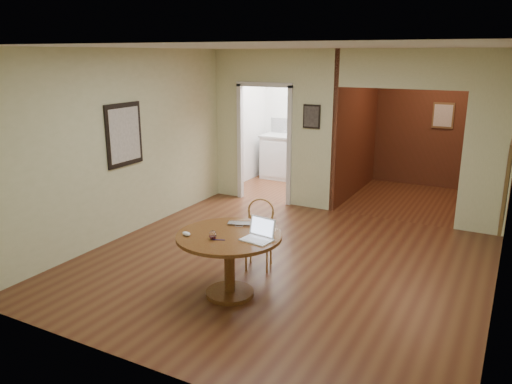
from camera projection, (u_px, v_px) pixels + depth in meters
The scene contains 11 objects.
floor at pixel (279, 265), 6.41m from camera, with size 5.00×5.00×0.00m, color #4B2415.
room_shell at pixel (331, 131), 8.91m from camera, with size 5.20×7.50×5.00m.
dining_table at pixel (229, 250), 5.48m from camera, with size 1.16×1.16×0.72m.
chair at pixel (260, 230), 6.25m from camera, with size 0.46×0.46×0.88m.
open_laptop at pixel (259, 233), 5.28m from camera, with size 0.34×0.31×0.22m.
closed_laptop at pixel (240, 225), 5.70m from camera, with size 0.29×0.19×0.02m, color #A5A5A9.
mouse at pixel (186, 234), 5.38m from camera, with size 0.11×0.06×0.04m, color white.
wine_glass at pixel (213, 235), 5.27m from camera, with size 0.09×0.09×0.10m, color white, non-canonical shape.
pen at pixel (219, 240), 5.26m from camera, with size 0.01×0.01×0.14m, color #0C105A.
kitchen_cabinet at pixel (308, 159), 10.47m from camera, with size 2.06×0.60×0.94m.
grocery_bag at pixel (322, 132), 10.17m from camera, with size 0.28×0.24×0.28m, color beige.
Camera 1 is at (2.53, -5.36, 2.63)m, focal length 35.00 mm.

